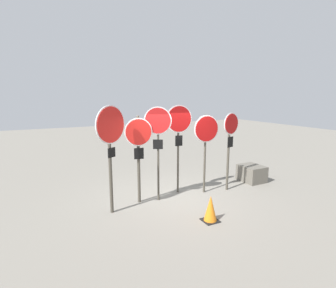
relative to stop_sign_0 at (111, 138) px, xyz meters
The scene contains 9 objects.
ground_plane 2.70m from the stop_sign_0, ahead, with size 40.00×40.00×0.00m, color gray.
stop_sign_0 is the anchor object (origin of this frame).
stop_sign_1 0.95m from the stop_sign_0, 21.28° to the left, with size 0.76×0.19×2.47m.
stop_sign_2 1.40m from the stop_sign_0, ahead, with size 0.67×0.41×2.71m.
stop_sign_3 2.27m from the stop_sign_0, 13.24° to the left, with size 0.83×0.15×2.73m.
stop_sign_4 2.95m from the stop_sign_0, ahead, with size 0.82×0.15×2.44m.
stop_sign_5 3.76m from the stop_sign_0, ahead, with size 0.66×0.20×2.49m.
traffic_cone_0 2.99m from the stop_sign_0, 36.96° to the right, with size 0.38×0.38×0.64m.
storage_crate 5.36m from the stop_sign_0, ahead, with size 0.72×0.85×0.57m.
Camera 1 is at (-3.41, -6.56, 3.00)m, focal length 28.00 mm.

